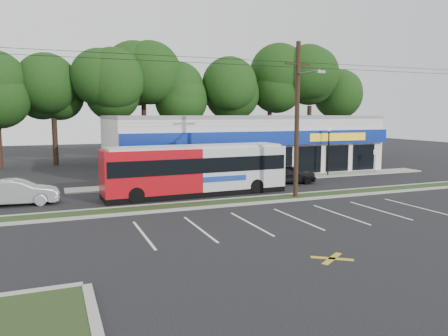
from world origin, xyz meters
name	(u,v)px	position (x,y,z in m)	size (l,w,h in m)	color
ground	(261,204)	(0.00, 0.00, 0.00)	(120.00, 120.00, 0.00)	black
grass_strip	(254,200)	(0.00, 1.00, 0.06)	(40.00, 1.60, 0.12)	#1E3315
curb_south	(260,203)	(0.00, 0.15, 0.07)	(40.00, 0.25, 0.14)	#9E9E93
curb_north	(248,198)	(0.00, 1.85, 0.07)	(40.00, 0.25, 0.14)	#9E9E93
sidewalk	(266,179)	(5.00, 9.00, 0.05)	(32.00, 2.20, 0.10)	#9E9E93
strip_mall	(239,143)	(5.50, 15.91, 2.65)	(25.00, 12.55, 5.30)	silver
utility_pole	(295,115)	(2.83, 0.93, 5.41)	(50.00, 2.77, 10.00)	black
lamp_post	(329,146)	(11.00, 8.80, 2.67)	(0.30, 0.30, 4.25)	black
sign_post	(375,157)	(16.00, 8.57, 1.56)	(0.45, 0.10, 2.23)	#59595E
tree_line	(193,88)	(4.00, 26.00, 8.42)	(46.76, 6.76, 11.83)	black
metrobus	(196,169)	(-2.67, 4.50, 1.78)	(12.62, 3.13, 3.37)	#B30D16
car_dark	(285,173)	(5.39, 6.54, 0.82)	(1.94, 4.81, 1.64)	black
car_silver	(17,192)	(-13.75, 5.30, 0.78)	(1.64, 4.71, 1.55)	#A8ACAF
pedestrian_a	(251,175)	(2.14, 6.00, 0.94)	(0.69, 0.45, 1.89)	silver
pedestrian_b	(236,172)	(2.00, 8.50, 0.86)	(0.83, 0.65, 1.72)	silver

